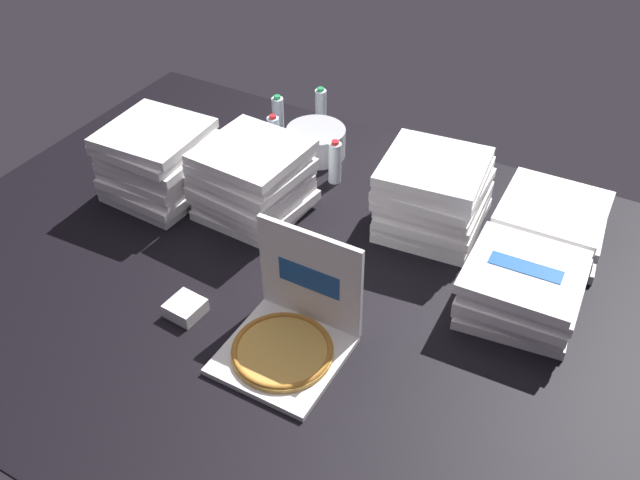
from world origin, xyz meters
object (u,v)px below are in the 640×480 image
at_px(water_bottle_0, 274,136).
at_px(pizza_stack_right_near, 159,162).
at_px(pizza_stack_left_far, 253,180).
at_px(water_bottle_3, 278,116).
at_px(ice_bucket, 316,142).
at_px(pizza_stack_center_near, 433,196).
at_px(open_pizza_box, 290,332).
at_px(pizza_stack_right_far, 549,224).
at_px(napkin_pile, 185,308).
at_px(water_bottle_1, 335,162).
at_px(water_bottle_2, 321,108).
at_px(pizza_stack_center_far, 522,288).

bearing_deg(water_bottle_0, pizza_stack_right_near, -116.95).
relative_size(pizza_stack_left_far, water_bottle_3, 2.14).
bearing_deg(pizza_stack_left_far, ice_bucket, 89.60).
bearing_deg(pizza_stack_center_near, open_pizza_box, -100.69).
xyz_separation_m(pizza_stack_right_far, water_bottle_0, (-1.38, 0.03, -0.00)).
xyz_separation_m(pizza_stack_right_near, ice_bucket, (0.45, 0.64, -0.10)).
bearing_deg(napkin_pile, water_bottle_1, 86.11).
distance_m(open_pizza_box, water_bottle_2, 1.57).
xyz_separation_m(pizza_stack_center_far, napkin_pile, (-1.09, -0.64, -0.08)).
relative_size(pizza_stack_center_far, water_bottle_0, 2.07).
xyz_separation_m(open_pizza_box, ice_bucket, (-0.56, 1.16, -0.01)).
relative_size(pizza_stack_center_near, pizza_stack_left_far, 0.99).
xyz_separation_m(pizza_stack_center_far, pizza_stack_right_far, (-0.02, 0.44, 0.00)).
bearing_deg(water_bottle_1, pizza_stack_right_near, -143.68).
bearing_deg(water_bottle_2, ice_bucket, -65.36).
relative_size(pizza_stack_right_far, water_bottle_0, 2.15).
xyz_separation_m(pizza_stack_center_far, pizza_stack_right_near, (-1.66, -0.07, 0.06)).
relative_size(open_pizza_box, water_bottle_3, 1.96).
bearing_deg(pizza_stack_right_near, pizza_stack_right_far, 17.05).
distance_m(pizza_stack_center_far, pizza_stack_center_near, 0.57).
bearing_deg(pizza_stack_right_near, ice_bucket, 54.49).
xyz_separation_m(pizza_stack_center_near, pizza_stack_right_far, (0.47, 0.14, -0.06)).
height_order(pizza_stack_center_far, pizza_stack_right_near, pizza_stack_right_near).
bearing_deg(water_bottle_3, water_bottle_1, -27.07).
height_order(open_pizza_box, water_bottle_1, open_pizza_box).
height_order(pizza_stack_center_far, water_bottle_1, water_bottle_1).
relative_size(pizza_stack_center_near, water_bottle_1, 2.12).
height_order(open_pizza_box, napkin_pile, open_pizza_box).
bearing_deg(pizza_stack_right_far, pizza_stack_left_far, -160.71).
relative_size(water_bottle_1, water_bottle_3, 1.00).
height_order(ice_bucket, water_bottle_2, water_bottle_2).
distance_m(open_pizza_box, napkin_pile, 0.44).
relative_size(pizza_stack_center_far, water_bottle_3, 2.07).
relative_size(open_pizza_box, water_bottle_1, 1.96).
bearing_deg(ice_bucket, pizza_stack_right_far, -6.24).
height_order(open_pizza_box, ice_bucket, open_pizza_box).
height_order(pizza_stack_right_near, napkin_pile, pizza_stack_right_near).
bearing_deg(open_pizza_box, water_bottle_0, 124.82).
relative_size(pizza_stack_right_near, pizza_stack_center_near, 0.95).
xyz_separation_m(ice_bucket, napkin_pile, (0.12, -1.21, -0.04)).
relative_size(open_pizza_box, pizza_stack_right_far, 0.91).
bearing_deg(ice_bucket, water_bottle_3, 164.25).
bearing_deg(water_bottle_2, water_bottle_0, -100.16).
bearing_deg(ice_bucket, napkin_pile, -84.25).
xyz_separation_m(pizza_stack_center_far, water_bottle_0, (-1.39, 0.47, -0.00)).
relative_size(water_bottle_2, water_bottle_3, 1.00).
bearing_deg(water_bottle_0, water_bottle_2, 79.84).
height_order(pizza_stack_center_far, water_bottle_2, water_bottle_2).
bearing_deg(napkin_pile, pizza_stack_center_near, 57.37).
bearing_deg(water_bottle_1, water_bottle_0, 171.15).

